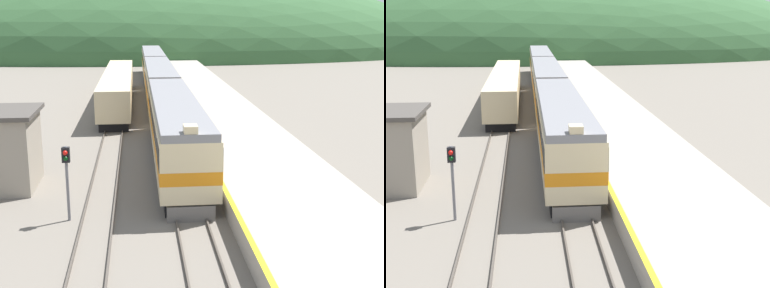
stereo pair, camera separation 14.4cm
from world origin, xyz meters
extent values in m
cube|color=#4C443D|center=(-0.72, 70.00, 0.08)|extent=(0.08, 180.00, 0.16)
cube|color=#4C443D|center=(0.72, 70.00, 0.08)|extent=(0.08, 180.00, 0.16)
cube|color=#4C443D|center=(-5.13, 70.00, 0.08)|extent=(0.08, 180.00, 0.16)
cube|color=#4C443D|center=(-3.70, 70.00, 0.08)|extent=(0.08, 180.00, 0.16)
cube|color=#9E9689|center=(5.18, 50.00, 0.53)|extent=(6.90, 140.00, 1.05)
cube|color=yellow|center=(1.85, 50.00, 1.06)|extent=(0.24, 140.00, 0.01)
ellipsoid|color=#335B33|center=(0.00, 127.06, 0.00)|extent=(145.69, 65.56, 38.58)
cube|color=black|center=(0.00, 30.60, 0.42)|extent=(2.42, 19.94, 0.85)
cube|color=beige|center=(0.00, 30.60, 2.34)|extent=(2.95, 21.21, 2.98)
cube|color=orange|center=(0.00, 30.60, 2.10)|extent=(2.98, 21.23, 0.66)
cube|color=black|center=(0.00, 30.60, 3.00)|extent=(2.97, 19.94, 0.89)
cube|color=slate|center=(0.00, 30.60, 4.03)|extent=(2.77, 21.21, 0.40)
cube|color=black|center=(0.00, 21.12, 3.00)|extent=(2.99, 2.20, 1.19)
cube|color=beige|center=(0.00, 20.44, 4.41)|extent=(0.64, 0.80, 0.36)
cube|color=slate|center=(0.00, 20.19, 0.38)|extent=(2.30, 0.40, 0.77)
cube|color=black|center=(0.00, 53.06, 0.42)|extent=(2.42, 20.60, 0.85)
cube|color=beige|center=(0.00, 53.06, 2.34)|extent=(2.95, 21.91, 2.98)
cube|color=orange|center=(0.00, 53.06, 2.10)|extent=(2.98, 21.93, 0.66)
cube|color=black|center=(0.00, 53.06, 3.00)|extent=(2.97, 20.60, 0.89)
cube|color=slate|center=(0.00, 53.06, 4.03)|extent=(2.77, 21.91, 0.40)
cube|color=black|center=(0.00, 75.87, 0.42)|extent=(2.42, 20.60, 0.85)
cube|color=beige|center=(0.00, 75.87, 2.34)|extent=(2.95, 21.91, 2.98)
cube|color=orange|center=(0.00, 75.87, 2.10)|extent=(2.98, 21.93, 0.66)
cube|color=black|center=(0.00, 75.87, 3.00)|extent=(2.97, 20.60, 0.89)
cube|color=slate|center=(0.00, 75.87, 4.03)|extent=(2.77, 21.91, 0.40)
cube|color=black|center=(-4.41, 53.81, 0.40)|extent=(2.46, 27.69, 0.80)
cube|color=beige|center=(-4.41, 53.81, 2.13)|extent=(2.90, 28.85, 2.66)
cylinder|color=slate|center=(-5.76, 20.83, 1.82)|extent=(0.14, 0.14, 3.64)
cube|color=black|center=(-5.76, 20.83, 3.24)|extent=(0.36, 0.28, 0.71)
sphere|color=red|center=(-5.76, 20.66, 3.37)|extent=(0.22, 0.22, 0.22)
sphere|color=black|center=(-5.76, 20.66, 3.10)|extent=(0.22, 0.22, 0.22)
camera|label=1|loc=(-2.39, -3.48, 9.65)|focal=50.00mm
camera|label=2|loc=(-2.25, -3.49, 9.65)|focal=50.00mm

